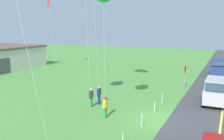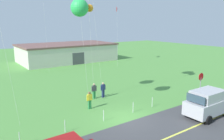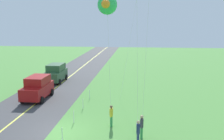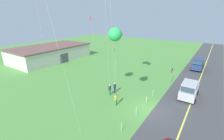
# 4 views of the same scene
# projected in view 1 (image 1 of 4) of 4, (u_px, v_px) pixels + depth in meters

# --- Properties ---
(ground_plane) EXTENTS (120.00, 120.00, 0.10)m
(ground_plane) POSITION_uv_depth(u_px,v_px,m) (159.00, 120.00, 18.00)
(ground_plane) COLOR #549342
(asphalt_road) EXTENTS (120.00, 7.00, 0.00)m
(asphalt_road) POSITION_uv_depth(u_px,v_px,m) (220.00, 129.00, 16.31)
(asphalt_road) COLOR #424244
(asphalt_road) RESTS_ON ground
(road_centre_stripe) EXTENTS (120.00, 0.16, 0.00)m
(road_centre_stripe) POSITION_uv_depth(u_px,v_px,m) (220.00, 129.00, 16.30)
(road_centre_stripe) COLOR #E5E04C
(road_centre_stripe) RESTS_ON asphalt_road
(car_suv_foreground) EXTENTS (4.40, 2.12, 2.24)m
(car_suv_foreground) POSITION_uv_depth(u_px,v_px,m) (217.00, 91.00, 21.54)
(car_suv_foreground) COLOR #B7B7BC
(car_suv_foreground) RESTS_ON ground
(car_parked_east_far) EXTENTS (4.40, 2.12, 2.24)m
(car_parked_east_far) POSITION_uv_depth(u_px,v_px,m) (218.00, 67.00, 34.20)
(car_parked_east_far) COLOR navy
(car_parked_east_far) RESTS_ON ground
(stop_sign) EXTENTS (0.76, 0.08, 2.56)m
(stop_sign) POSITION_uv_depth(u_px,v_px,m) (185.00, 73.00, 26.23)
(stop_sign) COLOR gray
(stop_sign) RESTS_ON ground
(person_adult_near) EXTENTS (0.58, 0.22, 1.60)m
(person_adult_near) POSITION_uv_depth(u_px,v_px,m) (105.00, 107.00, 18.16)
(person_adult_near) COLOR #338C4C
(person_adult_near) RESTS_ON ground
(person_adult_companion) EXTENTS (0.58, 0.22, 1.60)m
(person_adult_companion) POSITION_uv_depth(u_px,v_px,m) (99.00, 95.00, 21.40)
(person_adult_companion) COLOR navy
(person_adult_companion) RESTS_ON ground
(person_child_watcher) EXTENTS (0.58, 0.22, 1.60)m
(person_child_watcher) POSITION_uv_depth(u_px,v_px,m) (91.00, 97.00, 20.65)
(person_child_watcher) COLOR #338C4C
(person_child_watcher) RESTS_ON ground
(kite_green_far) EXTENTS (2.08, 3.08, 10.59)m
(kite_green_far) POSITION_uv_depth(u_px,v_px,m) (49.00, 3.00, 38.16)
(kite_green_far) COLOR silver
(kite_green_far) RESTS_ON ground
(fence_post_1) EXTENTS (0.05, 0.05, 0.90)m
(fence_post_1) POSITION_uv_depth(u_px,v_px,m) (123.00, 140.00, 13.77)
(fence_post_1) COLOR silver
(fence_post_1) RESTS_ON ground
(fence_post_2) EXTENTS (0.05, 0.05, 0.90)m
(fence_post_2) POSITION_uv_depth(u_px,v_px,m) (142.00, 120.00, 16.65)
(fence_post_2) COLOR silver
(fence_post_2) RESTS_ON ground
(fence_post_3) EXTENTS (0.05, 0.05, 0.90)m
(fence_post_3) POSITION_uv_depth(u_px,v_px,m) (155.00, 107.00, 19.34)
(fence_post_3) COLOR silver
(fence_post_3) RESTS_ON ground
(fence_post_4) EXTENTS (0.05, 0.05, 0.90)m
(fence_post_4) POSITION_uv_depth(u_px,v_px,m) (162.00, 100.00, 21.38)
(fence_post_4) COLOR silver
(fence_post_4) RESTS_ON ground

